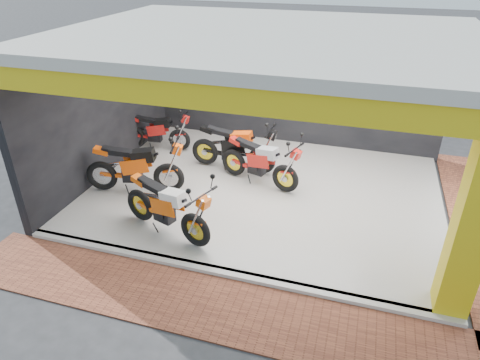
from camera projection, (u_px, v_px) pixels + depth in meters
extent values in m
plane|color=#2D2D30|center=(239.00, 241.00, 8.51)|extent=(80.00, 80.00, 0.00)
cube|color=silver|center=(264.00, 191.00, 10.17)|extent=(8.00, 6.00, 0.10)
cube|color=beige|center=(269.00, 36.00, 8.46)|extent=(8.40, 6.40, 0.20)
cube|color=black|center=(293.00, 85.00, 11.95)|extent=(8.20, 0.20, 3.50)
cube|color=black|center=(103.00, 106.00, 10.41)|extent=(0.20, 6.20, 3.50)
cube|color=gold|center=(475.00, 220.00, 6.08)|extent=(0.50, 0.50, 3.50)
cube|color=gold|center=(218.00, 95.00, 6.09)|extent=(8.40, 0.30, 0.40)
cube|color=silver|center=(222.00, 272.00, 7.63)|extent=(8.00, 0.20, 0.10)
cube|color=brown|center=(207.00, 304.00, 7.00)|extent=(9.00, 1.40, 0.03)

